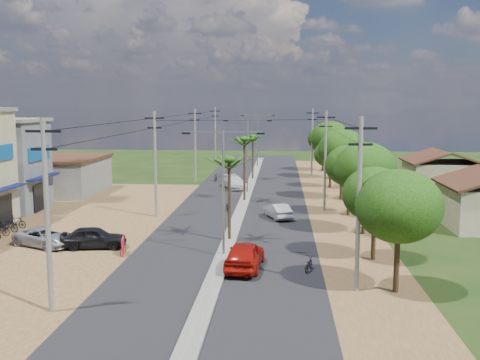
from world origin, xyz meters
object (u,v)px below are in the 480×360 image
object	(u,v)px
moto_rider_east	(308,265)
roadside_sign	(123,246)
car_white_far	(234,183)
car_red_near	(245,256)
car_parked_silver	(45,238)
car_silver_mid	(277,211)
car_parked_dark	(94,238)

from	to	relation	value
moto_rider_east	roadside_sign	distance (m)	11.98
car_white_far	roadside_sign	xyz separation A→B (m)	(-4.76, -28.48, -0.15)
car_red_near	car_parked_silver	xyz separation A→B (m)	(-13.81, 4.19, -0.20)
car_white_far	roadside_sign	bearing A→B (deg)	-119.47
car_red_near	moto_rider_east	size ratio (longest dim) A/B	3.14
car_silver_mid	roadside_sign	distance (m)	15.58
car_parked_dark	moto_rider_east	distance (m)	14.64
moto_rider_east	car_red_near	bearing A→B (deg)	13.71
car_parked_silver	moto_rider_east	xyz separation A→B (m)	(17.51, -4.30, -0.22)
roadside_sign	car_red_near	bearing A→B (deg)	-30.00
moto_rider_east	car_parked_silver	bearing A→B (deg)	1.66
car_parked_silver	car_white_far	bearing A→B (deg)	3.95
car_parked_silver	roadside_sign	size ratio (longest dim) A/B	3.39
car_silver_mid	car_white_far	distance (m)	17.10
car_white_far	car_parked_dark	world-z (taller)	car_parked_dark
car_red_near	moto_rider_east	distance (m)	3.73
car_red_near	car_silver_mid	distance (m)	14.82
car_silver_mid	moto_rider_east	world-z (taller)	car_silver_mid
car_parked_silver	car_parked_dark	size ratio (longest dim) A/B	1.04
car_parked_silver	car_silver_mid	bearing A→B (deg)	-30.53
car_red_near	car_parked_silver	distance (m)	14.44
moto_rider_east	roadside_sign	world-z (taller)	roadside_sign
car_silver_mid	roadside_sign	world-z (taller)	car_silver_mid
roadside_sign	car_parked_silver	bearing A→B (deg)	152.59
car_white_far	roadside_sign	size ratio (longest dim) A/B	3.64
car_white_far	car_parked_dark	bearing A→B (deg)	-124.75
car_parked_dark	roadside_sign	size ratio (longest dim) A/B	3.24
car_silver_mid	car_parked_silver	distance (m)	18.83
car_parked_silver	car_parked_dark	xyz separation A→B (m)	(3.46, -0.20, 0.11)
car_white_far	car_red_near	bearing A→B (deg)	-104.08
car_red_near	moto_rider_east	xyz separation A→B (m)	(3.70, -0.11, -0.42)
car_silver_mid	moto_rider_east	size ratio (longest dim) A/B	2.51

